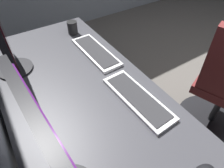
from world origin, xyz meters
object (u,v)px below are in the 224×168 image
at_px(keyboard_main, 138,98).
at_px(keyboard_spare, 96,52).
at_px(drawer_pedestal, 79,126).
at_px(monitor_primary, 56,162).
at_px(coffee_mug, 72,27).

xyz_separation_m(keyboard_main, keyboard_spare, (0.47, -0.02, 0.00)).
height_order(drawer_pedestal, keyboard_main, keyboard_main).
distance_m(monitor_primary, keyboard_spare, 0.87).
xyz_separation_m(keyboard_main, coffee_mug, (0.78, -0.01, 0.04)).
bearing_deg(keyboard_spare, coffee_mug, 2.82).
height_order(monitor_primary, keyboard_main, monitor_primary).
height_order(keyboard_main, keyboard_spare, same).
xyz_separation_m(monitor_primary, keyboard_main, (0.21, -0.46, -0.24)).
bearing_deg(drawer_pedestal, coffee_mug, -26.32).
xyz_separation_m(keyboard_spare, coffee_mug, (0.31, 0.02, 0.04)).
bearing_deg(keyboard_spare, keyboard_main, 177.27).
bearing_deg(coffee_mug, keyboard_spare, -177.18).
height_order(drawer_pedestal, monitor_primary, monitor_primary).
bearing_deg(coffee_mug, keyboard_main, 179.51).
height_order(keyboard_spare, coffee_mug, coffee_mug).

